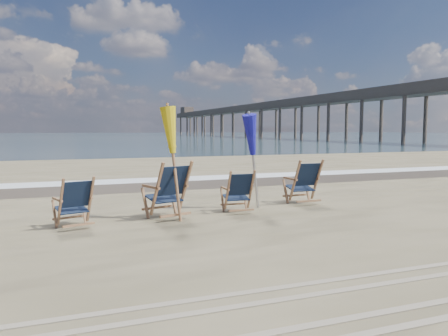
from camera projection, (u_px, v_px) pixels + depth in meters
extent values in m
plane|color=#344C57|center=(70.00, 136.00, 126.31)|extent=(400.00, 400.00, 0.00)
cube|color=silver|center=(160.00, 180.00, 14.81)|extent=(200.00, 1.40, 0.01)
cube|color=#42362A|center=(171.00, 185.00, 13.41)|extent=(200.00, 2.60, 0.00)
cylinder|color=#9C6A46|center=(175.00, 165.00, 8.03)|extent=(0.06, 0.06, 2.10)
cone|color=gold|center=(174.00, 133.00, 7.98)|extent=(0.30, 0.30, 0.85)
cylinder|color=#A5A5AD|center=(254.00, 162.00, 9.25)|extent=(0.06, 0.06, 2.03)
cone|color=#18169B|center=(254.00, 136.00, 9.20)|extent=(0.30, 0.30, 0.85)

